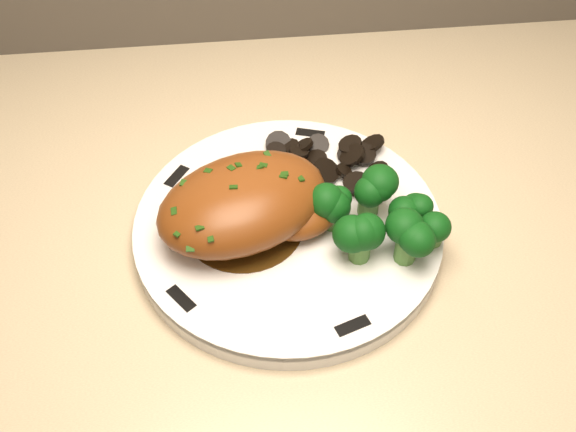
{
  "coord_description": "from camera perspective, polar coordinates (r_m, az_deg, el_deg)",
  "views": [
    {
      "loc": [
        -0.15,
        1.23,
        1.38
      ],
      "look_at": [
        -0.11,
        1.66,
        0.89
      ],
      "focal_mm": 45.0,
      "sensor_mm": 36.0,
      "label": 1
    }
  ],
  "objects": [
    {
      "name": "rim_accent_0",
      "position": [
        0.75,
        1.77,
        6.54
      ],
      "size": [
        0.03,
        0.02,
        0.0
      ],
      "primitive_type": "cube",
      "rotation": [
        0.0,
        0.0,
        2.85
      ],
      "color": "black",
      "rests_on": "plate"
    },
    {
      "name": "rim_accent_2",
      "position": [
        0.62,
        -8.44,
        -6.48
      ],
      "size": [
        0.03,
        0.03,
        0.0
      ],
      "primitive_type": "cube",
      "rotation": [
        0.0,
        0.0,
        5.36
      ],
      "color": "black",
      "rests_on": "plate"
    },
    {
      "name": "rim_accent_3",
      "position": [
        0.6,
        5.13,
        -8.65
      ],
      "size": [
        0.03,
        0.02,
        0.0
      ],
      "primitive_type": "cube",
      "rotation": [
        0.0,
        0.0,
        6.62
      ],
      "color": "black",
      "rests_on": "plate"
    },
    {
      "name": "counter",
      "position": [
        1.07,
        8.93,
        -15.15
      ],
      "size": [
        1.99,
        0.66,
        0.98
      ],
      "color": "brown",
      "rests_on": "ground"
    },
    {
      "name": "broccoli_florets",
      "position": [
        0.64,
        7.76,
        -0.16
      ],
      "size": [
        0.11,
        0.09,
        0.04
      ],
      "rotation": [
        0.0,
        0.0,
        0.25
      ],
      "color": "#4C7F35",
      "rests_on": "plate"
    },
    {
      "name": "rim_accent_1",
      "position": [
        0.71,
        -8.78,
        3.11
      ],
      "size": [
        0.03,
        0.03,
        0.0
      ],
      "primitive_type": "cube",
      "rotation": [
        0.0,
        0.0,
        4.11
      ],
      "color": "black",
      "rests_on": "plate"
    },
    {
      "name": "plate",
      "position": [
        0.67,
        0.0,
        -1.1
      ],
      "size": [
        0.34,
        0.34,
        0.02
      ],
      "primitive_type": "cylinder",
      "rotation": [
        0.0,
        0.0,
        0.22
      ],
      "color": "silver",
      "rests_on": "counter"
    },
    {
      "name": "mushroom_pile",
      "position": [
        0.71,
        3.21,
        3.79
      ],
      "size": [
        0.1,
        0.08,
        0.03
      ],
      "color": "black",
      "rests_on": "plate"
    },
    {
      "name": "chicken_breast",
      "position": [
        0.64,
        -3.08,
        0.92
      ],
      "size": [
        0.19,
        0.16,
        0.06
      ],
      "rotation": [
        0.0,
        0.0,
        0.39
      ],
      "color": "brown",
      "rests_on": "plate"
    },
    {
      "name": "gravy_pool",
      "position": [
        0.66,
        -3.5,
        -0.76
      ],
      "size": [
        0.11,
        0.11,
        0.0
      ],
      "primitive_type": "cylinder",
      "color": "#3C250A",
      "rests_on": "plate"
    },
    {
      "name": "rim_accent_4",
      "position": [
        0.69,
        10.33,
        0.48
      ],
      "size": [
        0.01,
        0.03,
        0.0
      ],
      "primitive_type": "cube",
      "rotation": [
        0.0,
        0.0,
        7.88
      ],
      "color": "black",
      "rests_on": "plate"
    }
  ]
}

